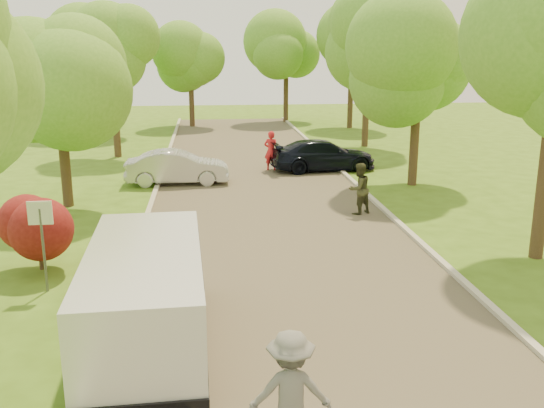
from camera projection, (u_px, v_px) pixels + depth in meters
name	position (u px, v px, depth m)	size (l,w,h in m)	color
ground	(324.00, 364.00, 10.93)	(100.00, 100.00, 0.00)	#406217
road	(275.00, 232.00, 18.62)	(8.00, 60.00, 0.01)	#4C4438
curb_left	(141.00, 235.00, 18.19)	(0.18, 60.00, 0.12)	#B2AD9E
curb_right	(402.00, 227.00, 19.03)	(0.18, 60.00, 0.12)	#B2AD9E
street_sign	(41.00, 227.00, 13.78)	(0.55, 0.06, 2.17)	#59595E
red_shrub	(38.00, 228.00, 15.28)	(1.70, 1.70, 1.95)	#382619
tree_l_midb	(63.00, 76.00, 20.60)	(4.30, 4.20, 6.62)	#382619
tree_l_far	(116.00, 48.00, 30.04)	(4.92, 4.80, 7.79)	#382619
tree_r_midb	(424.00, 64.00, 23.85)	(4.51, 4.40, 7.01)	#382619
tree_r_far	(373.00, 41.00, 33.29)	(5.33, 5.20, 8.34)	#382619
tree_bg_a	(95.00, 50.00, 37.53)	(5.12, 5.00, 7.72)	#382619
tree_bg_b	(355.00, 46.00, 41.17)	(5.12, 5.00, 7.95)	#382619
tree_bg_c	(193.00, 54.00, 42.08)	(4.92, 4.80, 7.33)	#382619
tree_bg_d	(289.00, 50.00, 44.66)	(5.12, 5.00, 7.72)	#382619
minivan	(146.00, 297.00, 11.24)	(2.28, 5.37, 1.97)	silver
silver_sedan	(177.00, 167.00, 25.05)	(1.48, 4.23, 1.39)	#B7B7BC
dark_sedan	(323.00, 155.00, 27.82)	(1.96, 4.83, 1.40)	black
skateboarder	(290.00, 393.00, 8.20)	(1.15, 0.66, 1.78)	slate
person_striped	(271.00, 151.00, 27.74)	(0.66, 0.44, 1.82)	red
person_olive	(359.00, 189.00, 20.46)	(0.86, 0.67, 1.77)	#343620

